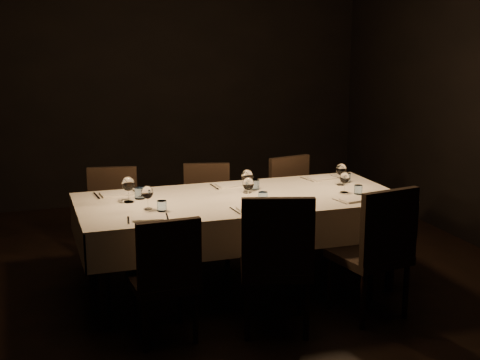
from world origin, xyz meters
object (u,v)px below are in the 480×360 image
object	(u,v)px
chair_near_center	(276,258)
chair_near_right	(377,247)
dining_table	(240,206)
chair_far_right	(295,200)
chair_far_left	(113,214)
chair_far_center	(207,207)
chair_near_left	(166,273)

from	to	relation	value
chair_near_center	chair_near_right	distance (m)	0.77
dining_table	chair_far_right	xyz separation A→B (m)	(0.78, 0.73, -0.19)
chair_near_center	chair_far_left	xyz separation A→B (m)	(-0.87, 1.63, -0.05)
chair_near_center	chair_far_center	bearing A→B (deg)	-71.78
chair_near_right	chair_far_right	bearing A→B (deg)	-101.35
chair_far_left	dining_table	bearing A→B (deg)	-30.74
dining_table	chair_far_center	xyz separation A→B (m)	(-0.05, 0.78, -0.20)
chair_near_left	chair_near_right	world-z (taller)	chair_near_right
dining_table	chair_far_left	distance (m)	1.21
chair_near_center	chair_far_center	xyz separation A→B (m)	(-0.03, 1.62, -0.06)
chair_near_center	chair_far_right	distance (m)	1.76
dining_table	chair_near_left	world-z (taller)	chair_near_left
chair_near_right	chair_near_left	bearing A→B (deg)	-13.72
chair_near_left	chair_far_right	xyz separation A→B (m)	(1.54, 1.47, 0.01)
dining_table	chair_far_center	bearing A→B (deg)	93.59
chair_near_right	chair_far_right	size ratio (longest dim) A/B	1.11
chair_far_center	chair_near_left	bearing A→B (deg)	-100.97
chair_near_left	chair_near_right	distance (m)	1.51
dining_table	chair_near_center	distance (m)	0.85
chair_near_center	chair_near_left	bearing A→B (deg)	9.55
chair_far_right	chair_far_center	bearing A→B (deg)	164.35
chair_far_center	chair_far_right	size ratio (longest dim) A/B	0.97
chair_far_right	chair_near_left	bearing A→B (deg)	-148.53
chair_near_center	chair_far_right	bearing A→B (deg)	-99.92
chair_far_left	chair_far_center	xyz separation A→B (m)	(0.84, -0.01, -0.01)
chair_near_left	chair_far_left	world-z (taller)	chair_far_left
dining_table	chair_near_right	world-z (taller)	chair_near_right
dining_table	chair_near_center	bearing A→B (deg)	-91.48
dining_table	chair_far_right	distance (m)	1.09
chair_far_left	chair_far_center	bearing A→B (deg)	10.38
chair_far_center	chair_far_right	xyz separation A→B (m)	(0.83, -0.05, 0.01)
chair_near_right	chair_far_left	xyz separation A→B (m)	(-1.64, 1.63, -0.05)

